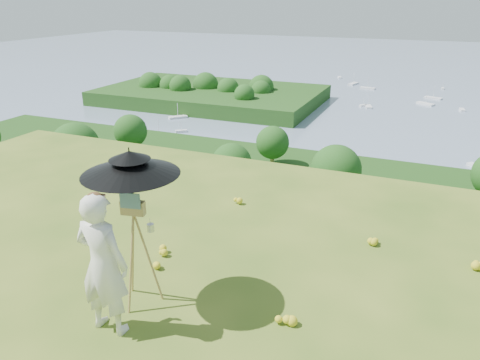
% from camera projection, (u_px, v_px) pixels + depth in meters
% --- Properties ---
extents(ground, '(14.00, 14.00, 0.00)m').
position_uv_depth(ground, '(40.00, 337.00, 5.55)').
color(ground, '#41601B').
rests_on(ground, ground).
extents(forest_slope, '(140.00, 56.00, 22.00)m').
position_uv_depth(forest_slope, '(354.00, 351.00, 46.19)').
color(forest_slope, '#183B10').
rests_on(forest_slope, bay_water).
extents(shoreline_tier, '(170.00, 28.00, 8.00)m').
position_uv_depth(shoreline_tier, '(391.00, 236.00, 83.00)').
color(shoreline_tier, '#726B5B').
rests_on(shoreline_tier, bay_water).
extents(bay_water, '(700.00, 700.00, 0.00)m').
position_uv_depth(bay_water, '(431.00, 80.00, 223.46)').
color(bay_water, gray).
rests_on(bay_water, ground).
extents(peninsula, '(90.00, 60.00, 12.00)m').
position_uv_depth(peninsula, '(211.00, 88.00, 176.11)').
color(peninsula, '#183B10').
rests_on(peninsula, bay_water).
extents(slope_trees, '(110.00, 50.00, 6.00)m').
position_uv_depth(slope_trees, '(368.00, 225.00, 41.03)').
color(slope_trees, '#214D17').
rests_on(slope_trees, forest_slope).
extents(harbor_town, '(110.00, 22.00, 5.00)m').
position_uv_depth(harbor_town, '(396.00, 202.00, 80.61)').
color(harbor_town, silver).
rests_on(harbor_town, shoreline_tier).
extents(moored_boats, '(140.00, 140.00, 0.70)m').
position_uv_depth(moored_boats, '(383.00, 112.00, 160.27)').
color(moored_boats, white).
rests_on(moored_boats, bay_water).
extents(wildflowers, '(10.00, 10.50, 0.12)m').
position_uv_depth(wildflowers, '(54.00, 321.00, 5.74)').
color(wildflowers, gold).
rests_on(wildflowers, ground).
extents(painter, '(0.66, 0.43, 1.80)m').
position_uv_depth(painter, '(103.00, 264.00, 5.38)').
color(painter, white).
rests_on(painter, ground).
extents(field_easel, '(0.71, 0.71, 1.58)m').
position_uv_depth(field_easel, '(137.00, 248.00, 5.93)').
color(field_easel, '#9E7E42').
rests_on(field_easel, ground).
extents(sun_umbrella, '(1.47, 1.47, 0.83)m').
position_uv_depth(sun_umbrella, '(132.00, 180.00, 5.62)').
color(sun_umbrella, black).
rests_on(sun_umbrella, field_easel).
extents(painter_cap, '(0.21, 0.25, 0.10)m').
position_uv_depth(painter_cap, '(94.00, 197.00, 5.07)').
color(painter_cap, pink).
rests_on(painter_cap, painter).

